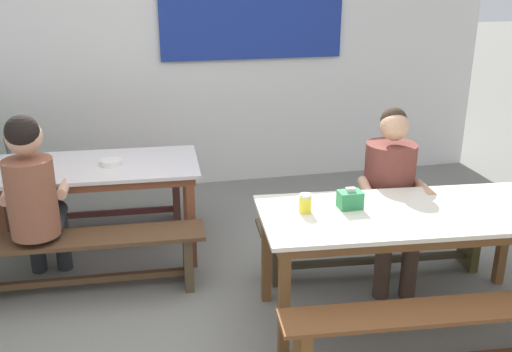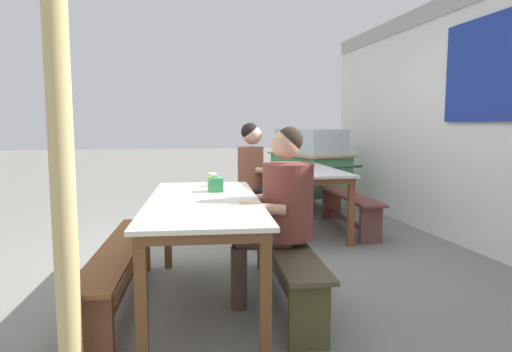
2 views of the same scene
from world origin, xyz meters
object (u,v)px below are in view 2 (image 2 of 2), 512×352
at_px(bench_far_front, 254,208).
at_px(wooden_support_post, 61,136).
at_px(condiment_jar, 212,180).
at_px(soup_bowl, 304,168).
at_px(bench_near_back, 286,260).
at_px(food_cart, 309,163).
at_px(person_left_back_turned, 257,168).
at_px(tissue_box, 216,184).
at_px(bench_near_front, 120,267).
at_px(person_right_near_table, 279,206).
at_px(bench_far_back, 349,205).
at_px(dining_table_far, 303,175).
at_px(dining_table_near, 204,209).

height_order(bench_far_front, wooden_support_post, wooden_support_post).
relative_size(condiment_jar, soup_bowl, 0.72).
height_order(bench_near_back, food_cart, food_cart).
distance_m(person_left_back_turned, tissue_box, 2.03).
relative_size(food_cart, person_left_back_turned, 1.39).
relative_size(bench_near_front, person_right_near_table, 1.47).
height_order(bench_far_back, tissue_box, tissue_box).
xyz_separation_m(dining_table_far, person_right_near_table, (2.04, -0.81, 0.03)).
relative_size(bench_far_front, person_left_back_turned, 1.29).
distance_m(person_left_back_turned, wooden_support_post, 3.51).
bearing_deg(dining_table_near, person_left_back_turned, 159.61).
bearing_deg(bench_far_front, wooden_support_post, -27.26).
bearing_deg(person_right_near_table, bench_near_back, 130.76).
relative_size(tissue_box, condiment_jar, 1.23).
xyz_separation_m(dining_table_far, bench_far_back, (0.03, 0.57, -0.37)).
relative_size(dining_table_far, wooden_support_post, 0.70).
bearing_deg(person_right_near_table, tissue_box, -140.24).
relative_size(bench_near_front, person_left_back_turned, 1.43).
bearing_deg(dining_table_near, bench_near_front, -95.09).
relative_size(tissue_box, wooden_support_post, 0.06).
distance_m(dining_table_far, bench_far_back, 0.68).
bearing_deg(dining_table_near, wooden_support_post, -39.47).
distance_m(bench_far_back, bench_near_back, 2.36).
bearing_deg(person_left_back_turned, bench_near_back, -6.62).
distance_m(food_cart, soup_bowl, 1.76).
xyz_separation_m(dining_table_far, condiment_jar, (1.31, -1.19, 0.13)).
relative_size(person_left_back_turned, tissue_box, 9.00).
distance_m(dining_table_far, person_right_near_table, 2.20).
xyz_separation_m(dining_table_far, wooden_support_post, (2.80, -2.03, 0.53)).
distance_m(tissue_box, condiment_jar, 0.28).
height_order(person_left_back_turned, soup_bowl, person_left_back_turned).
height_order(tissue_box, soup_bowl, tissue_box).
relative_size(bench_far_back, condiment_jar, 13.64).
bearing_deg(dining_table_near, bench_far_back, 135.32).
xyz_separation_m(tissue_box, wooden_support_post, (1.22, -0.84, 0.40)).
distance_m(dining_table_far, food_cart, 1.58).
distance_m(bench_near_front, tissue_box, 0.91).
bearing_deg(person_right_near_table, soup_bowl, 157.65).
bearing_deg(tissue_box, dining_table_near, -19.38).
height_order(dining_table_far, bench_near_front, dining_table_far).
xyz_separation_m(dining_table_far, bench_near_front, (1.89, -1.88, -0.38)).
bearing_deg(food_cart, soup_bowl, -20.36).
relative_size(dining_table_far, bench_far_back, 1.07).
xyz_separation_m(bench_far_front, condiment_jar, (1.34, -0.62, 0.50)).
height_order(person_right_near_table, person_left_back_turned, person_left_back_turned).
xyz_separation_m(dining_table_near, tissue_box, (-0.35, 0.12, 0.13)).
relative_size(bench_near_front, condiment_jar, 15.84).
bearing_deg(bench_far_back, dining_table_near, -44.68).
relative_size(bench_near_back, person_right_near_table, 1.40).
bearing_deg(dining_table_far, wooden_support_post, -35.90).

